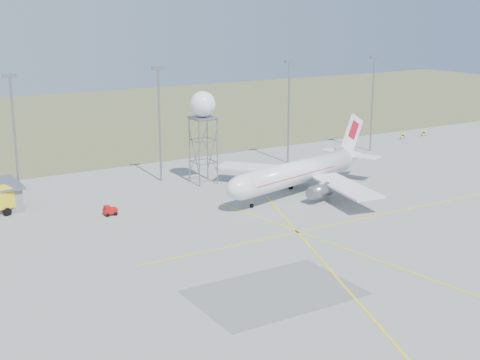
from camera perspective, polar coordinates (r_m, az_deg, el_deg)
grass_strip at (r=192.72m, az=-13.33°, el=5.07°), size 400.00×120.00×0.03m
mast_a at (r=111.15m, az=-18.72°, el=4.26°), size 2.20×0.50×20.50m
mast_b at (r=119.00m, az=-6.91°, el=5.56°), size 2.20×0.50×20.50m
mast_c at (r=132.93m, az=4.19°, el=6.56°), size 2.20×0.50×20.50m
mast_d at (r=146.72m, az=11.26°, el=7.07°), size 2.20×0.50×20.50m
taxi_sign_near at (r=163.41m, az=13.70°, el=3.71°), size 1.60×0.17×1.20m
taxi_sign_far at (r=168.38m, az=15.40°, el=3.91°), size 1.60×0.17×1.20m
airliner_main at (r=111.89m, az=5.03°, el=0.63°), size 34.59×32.91×11.90m
radar_tower at (r=117.48m, az=-3.17°, el=4.10°), size 4.53×4.53×16.38m
baggage_tug at (r=102.58m, az=-11.04°, el=-2.66°), size 2.00×1.62×1.52m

